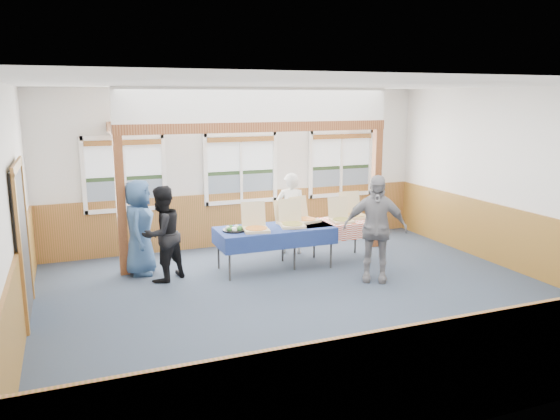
% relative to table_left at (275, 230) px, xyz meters
% --- Properties ---
extents(floor, '(8.00, 8.00, 0.00)m').
position_rel_table_left_xyz_m(floor, '(-0.05, -1.64, -0.71)').
color(floor, '#2B3646').
rests_on(floor, ground).
extents(ceiling, '(8.00, 8.00, 0.00)m').
position_rel_table_left_xyz_m(ceiling, '(-0.05, -1.64, 2.49)').
color(ceiling, white).
rests_on(ceiling, wall_back).
extents(wall_back, '(8.00, 0.00, 8.00)m').
position_rel_table_left_xyz_m(wall_back, '(-0.05, 1.86, 0.89)').
color(wall_back, silver).
rests_on(wall_back, floor).
extents(wall_front, '(8.00, 0.00, 8.00)m').
position_rel_table_left_xyz_m(wall_front, '(-0.05, -5.14, 0.89)').
color(wall_front, silver).
rests_on(wall_front, floor).
extents(wall_left, '(0.00, 8.00, 8.00)m').
position_rel_table_left_xyz_m(wall_left, '(-4.05, -1.64, 0.89)').
color(wall_left, silver).
rests_on(wall_left, floor).
extents(wall_right, '(0.00, 8.00, 8.00)m').
position_rel_table_left_xyz_m(wall_right, '(3.95, -1.64, 0.89)').
color(wall_right, silver).
rests_on(wall_right, floor).
extents(wainscot_back, '(7.98, 0.05, 1.10)m').
position_rel_table_left_xyz_m(wainscot_back, '(-0.05, 1.83, -0.16)').
color(wainscot_back, brown).
rests_on(wainscot_back, floor).
extents(wainscot_front, '(7.98, 0.05, 1.10)m').
position_rel_table_left_xyz_m(wainscot_front, '(-0.05, -5.12, -0.16)').
color(wainscot_front, brown).
rests_on(wainscot_front, floor).
extents(wainscot_left, '(0.05, 6.98, 1.10)m').
position_rel_table_left_xyz_m(wainscot_left, '(-4.02, -1.64, -0.16)').
color(wainscot_left, brown).
rests_on(wainscot_left, floor).
extents(wainscot_right, '(0.05, 6.98, 1.10)m').
position_rel_table_left_xyz_m(wainscot_right, '(3.93, -1.64, -0.16)').
color(wainscot_right, brown).
rests_on(wainscot_right, floor).
extents(cased_opening, '(0.06, 1.30, 2.10)m').
position_rel_table_left_xyz_m(cased_opening, '(-4.01, -0.74, 0.34)').
color(cased_opening, '#343434').
rests_on(cased_opening, wall_left).
extents(window_left, '(1.56, 0.10, 1.46)m').
position_rel_table_left_xyz_m(window_left, '(-2.35, 1.82, 0.97)').
color(window_left, white).
rests_on(window_left, wall_back).
extents(window_mid, '(1.56, 0.10, 1.46)m').
position_rel_table_left_xyz_m(window_mid, '(-0.05, 1.82, 0.97)').
color(window_mid, white).
rests_on(window_mid, wall_back).
extents(window_right, '(1.56, 0.10, 1.46)m').
position_rel_table_left_xyz_m(window_right, '(2.25, 1.82, 0.97)').
color(window_right, white).
rests_on(window_right, wall_back).
extents(post_left, '(0.15, 0.15, 2.40)m').
position_rel_table_left_xyz_m(post_left, '(-2.55, 0.66, 0.49)').
color(post_left, '#602D15').
rests_on(post_left, floor).
extents(post_right, '(0.15, 0.15, 2.40)m').
position_rel_table_left_xyz_m(post_right, '(2.45, 0.66, 0.49)').
color(post_right, '#602D15').
rests_on(post_right, floor).
extents(cross_beam, '(5.15, 0.18, 0.18)m').
position_rel_table_left_xyz_m(cross_beam, '(-0.05, 0.66, 1.78)').
color(cross_beam, '#602D15').
rests_on(cross_beam, post_left).
extents(table_left, '(2.18, 1.23, 0.76)m').
position_rel_table_left_xyz_m(table_left, '(0.00, 0.00, 0.00)').
color(table_left, '#343434').
rests_on(table_left, floor).
extents(table_right, '(1.79, 0.93, 0.76)m').
position_rel_table_left_xyz_m(table_right, '(1.06, 0.07, -0.01)').
color(table_right, '#343434').
rests_on(table_right, floor).
extents(pizza_box_a, '(0.50, 0.57, 0.46)m').
position_rel_table_left_xyz_m(pizza_box_a, '(-0.39, -0.11, 0.12)').
color(pizza_box_a, '#CBB687').
rests_on(pizza_box_a, table_left).
extents(pizza_box_b, '(0.48, 0.54, 0.42)m').
position_rel_table_left_xyz_m(pizza_box_b, '(0.34, 0.16, 0.12)').
color(pizza_box_b, '#CBB687').
rests_on(pizza_box_b, table_left).
extents(pizza_box_c, '(0.51, 0.58, 0.46)m').
position_rel_table_left_xyz_m(pizza_box_c, '(0.32, -0.03, 0.12)').
color(pizza_box_c, '#CBB687').
rests_on(pizza_box_c, table_right).
extents(pizza_box_d, '(0.51, 0.57, 0.44)m').
position_rel_table_left_xyz_m(pizza_box_d, '(0.70, 0.26, 0.12)').
color(pizza_box_d, '#CBB687').
rests_on(pizza_box_d, table_right).
extents(pizza_box_e, '(0.44, 0.52, 0.42)m').
position_rel_table_left_xyz_m(pizza_box_e, '(1.32, -0.01, 0.12)').
color(pizza_box_e, '#CBB687').
rests_on(pizza_box_e, table_right).
extents(pizza_box_f, '(0.46, 0.55, 0.47)m').
position_rel_table_left_xyz_m(pizza_box_f, '(1.71, 0.21, 0.12)').
color(pizza_box_f, '#CBB687').
rests_on(pizza_box_f, table_right).
extents(veggie_tray, '(0.39, 0.39, 0.09)m').
position_rel_table_left_xyz_m(veggie_tray, '(-0.75, 0.00, 0.08)').
color(veggie_tray, black).
rests_on(veggie_tray, table_left).
extents(drink_glass, '(0.07, 0.07, 0.15)m').
position_rel_table_left_xyz_m(drink_glass, '(1.91, -0.18, 0.13)').
color(drink_glass, '#A27D1B').
rests_on(drink_glass, table_right).
extents(woman_white, '(0.69, 0.58, 1.60)m').
position_rel_table_left_xyz_m(woman_white, '(0.65, 0.82, 0.09)').
color(woman_white, silver).
rests_on(woman_white, floor).
extents(woman_black, '(0.98, 0.94, 1.60)m').
position_rel_table_left_xyz_m(woman_black, '(-1.97, 0.08, 0.10)').
color(woman_black, black).
rests_on(woman_black, floor).
extents(man_blue, '(0.74, 0.93, 1.66)m').
position_rel_table_left_xyz_m(man_blue, '(-2.27, 0.58, 0.12)').
color(man_blue, '#32527E').
rests_on(man_blue, floor).
extents(person_grey, '(1.12, 0.91, 1.79)m').
position_rel_table_left_xyz_m(person_grey, '(1.32, -1.20, 0.19)').
color(person_grey, gray).
rests_on(person_grey, floor).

